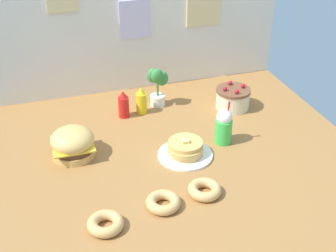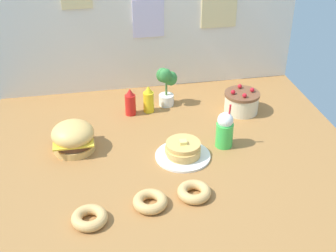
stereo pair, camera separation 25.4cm
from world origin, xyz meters
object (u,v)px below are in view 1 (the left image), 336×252
donut_vanilla (205,189)px  potted_plant (158,85)px  cream_soda_cup (224,126)px  burger (73,143)px  mustard_bottle (141,101)px  donut_chocolate (163,202)px  pancake_stack (185,150)px  donut_pink_glaze (105,223)px  layer_cake (233,98)px  ketchup_bottle (124,105)px

donut_vanilla → potted_plant: size_ratio=0.61×
cream_soda_cup → potted_plant: size_ratio=0.98×
burger → cream_soda_cup: size_ratio=0.88×
burger → potted_plant: (0.60, 0.41, 0.06)m
burger → mustard_bottle: mustard_bottle is taller
burger → potted_plant: size_ratio=0.87×
mustard_bottle → donut_chocolate: 0.91m
pancake_stack → mustard_bottle: 0.54m
donut_pink_glaze → mustard_bottle: bearing=66.6°
donut_chocolate → donut_vanilla: bearing=7.8°
layer_cake → donut_chocolate: (-0.70, -0.78, -0.04)m
mustard_bottle → donut_pink_glaze: mustard_bottle is taller
pancake_stack → cream_soda_cup: (0.25, 0.06, 0.07)m
pancake_stack → ketchup_bottle: bearing=113.2°
mustard_bottle → donut_chocolate: size_ratio=1.08×
cream_soda_cup → ketchup_bottle: bearing=136.0°
mustard_bottle → potted_plant: bearing=27.1°
donut_pink_glaze → ketchup_bottle: bearing=72.5°
cream_soda_cup → donut_pink_glaze: (-0.77, -0.49, -0.08)m
layer_cake → donut_chocolate: 1.05m
ketchup_bottle → potted_plant: bearing=18.1°
cream_soda_cup → donut_vanilla: size_ratio=1.61×
burger → pancake_stack: size_ratio=0.78×
burger → pancake_stack: 0.60m
burger → pancake_stack: bearing=-17.4°
layer_cake → donut_pink_glaze: layer_cake is taller
mustard_bottle → cream_soda_cup: bearing=-53.0°
ketchup_bottle → cream_soda_cup: (0.47, -0.45, 0.02)m
layer_cake → donut_vanilla: layer_cake is taller
burger → donut_chocolate: 0.64m
cream_soda_cup → potted_plant: potted_plant is taller
potted_plant → pancake_stack: bearing=-92.0°
burger → ketchup_bottle: size_ratio=1.33×
pancake_stack → layer_cake: 0.63m
burger → donut_chocolate: size_ratio=1.43×
donut_chocolate → ketchup_bottle: bearing=89.1°
burger → mustard_bottle: bearing=36.6°
layer_cake → donut_pink_glaze: 1.30m
ketchup_bottle → cream_soda_cup: 0.65m
ketchup_bottle → burger: bearing=-136.6°
burger → donut_vanilla: burger is taller
cream_soda_cup → donut_pink_glaze: bearing=-147.6°
cream_soda_cup → mustard_bottle: bearing=127.0°
donut_vanilla → pancake_stack: bearing=86.9°
donut_vanilla → donut_chocolate: bearing=-172.2°
donut_vanilla → potted_plant: bearing=87.6°
donut_vanilla → potted_plant: (0.04, 0.93, 0.12)m
layer_cake → donut_chocolate: bearing=-131.9°
pancake_stack → potted_plant: size_ratio=1.11×
potted_plant → donut_chocolate: bearing=-104.9°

